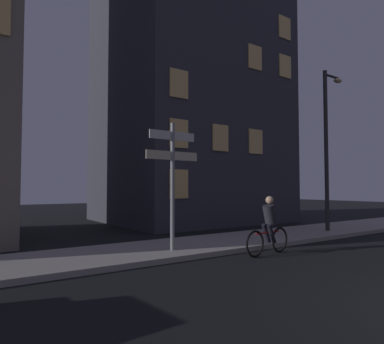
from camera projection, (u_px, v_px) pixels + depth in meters
sidewalk_kerb at (196, 246)px, 10.66m from camera, size 40.00×2.83×0.14m
signpost at (172, 174)px, 9.60m from camera, size 1.64×0.12×3.50m
street_lamp at (328, 137)px, 14.07m from camera, size 1.20×0.28×6.46m
cyclist at (269, 227)px, 9.61m from camera, size 1.82×0.36×1.61m
building_right_block at (189, 84)px, 19.93m from camera, size 8.96×8.25×15.60m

